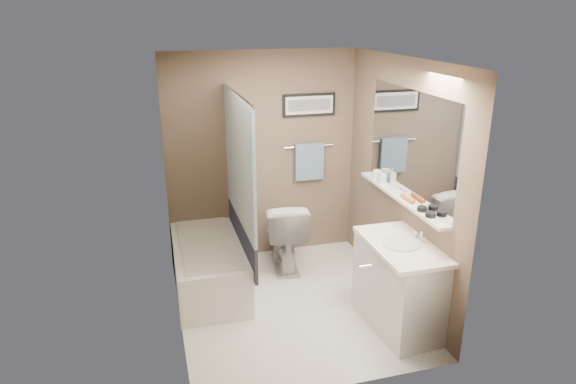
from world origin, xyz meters
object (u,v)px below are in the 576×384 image
object	(u,v)px
vanity	(400,287)
hair_brush_front	(407,198)
candle_bowl_far	(422,209)
candle_bowl_near	(430,215)
soap_bottle	(382,176)
glass_jar	(377,175)
toilet	(284,233)
bathtub	(208,265)

from	to	relation	value
vanity	hair_brush_front	distance (m)	0.82
vanity	candle_bowl_far	xyz separation A→B (m)	(0.19, 0.05, 0.73)
hair_brush_front	candle_bowl_near	bearing A→B (deg)	-90.00
candle_bowl_far	soap_bottle	distance (m)	0.82
soap_bottle	candle_bowl_far	bearing A→B (deg)	-90.00
glass_jar	soap_bottle	xyz separation A→B (m)	(0.00, -0.12, 0.03)
vanity	glass_jar	distance (m)	1.27
toilet	soap_bottle	bearing A→B (deg)	154.29
vanity	hair_brush_front	size ratio (longest dim) A/B	4.09
candle_bowl_near	candle_bowl_far	xyz separation A→B (m)	(0.00, 0.14, 0.00)
toilet	vanity	xyz separation A→B (m)	(0.70, -1.44, -0.01)
bathtub	soap_bottle	world-z (taller)	soap_bottle
toilet	candle_bowl_far	distance (m)	1.81
bathtub	toilet	distance (m)	0.94
toilet	soap_bottle	distance (m)	1.32
hair_brush_front	toilet	bearing A→B (deg)	128.29
toilet	glass_jar	xyz separation A→B (m)	(0.89, -0.45, 0.76)
toilet	candle_bowl_far	bearing A→B (deg)	129.64
hair_brush_front	soap_bottle	bearing A→B (deg)	90.00
candle_bowl_near	soap_bottle	distance (m)	0.96
hair_brush_front	soap_bottle	xyz separation A→B (m)	(0.00, 0.55, 0.05)
candle_bowl_near	candle_bowl_far	distance (m)	0.14
toilet	candle_bowl_near	world-z (taller)	candle_bowl_near
candle_bowl_far	bathtub	bearing A→B (deg)	147.07
candle_bowl_near	candle_bowl_far	world-z (taller)	same
vanity	hair_brush_front	xyz separation A→B (m)	(0.19, 0.32, 0.74)
candle_bowl_near	glass_jar	distance (m)	1.09
soap_bottle	hair_brush_front	bearing A→B (deg)	-90.00
toilet	candle_bowl_near	distance (m)	1.92
vanity	candle_bowl_near	xyz separation A→B (m)	(0.19, -0.10, 0.73)
candle_bowl_far	glass_jar	distance (m)	0.95
candle_bowl_far	hair_brush_front	xyz separation A→B (m)	(0.00, 0.27, 0.00)
toilet	glass_jar	size ratio (longest dim) A/B	8.12
hair_brush_front	glass_jar	size ratio (longest dim) A/B	2.20
hair_brush_front	glass_jar	xyz separation A→B (m)	(0.00, 0.67, 0.03)
candle_bowl_near	vanity	bearing A→B (deg)	152.76
candle_bowl_near	glass_jar	xyz separation A→B (m)	(0.00, 1.09, 0.03)
hair_brush_front	soap_bottle	distance (m)	0.55
bathtub	vanity	bearing A→B (deg)	-36.02
bathtub	candle_bowl_near	world-z (taller)	candle_bowl_near
bathtub	glass_jar	xyz separation A→B (m)	(1.79, -0.21, 0.92)
candle_bowl_far	soap_bottle	world-z (taller)	soap_bottle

